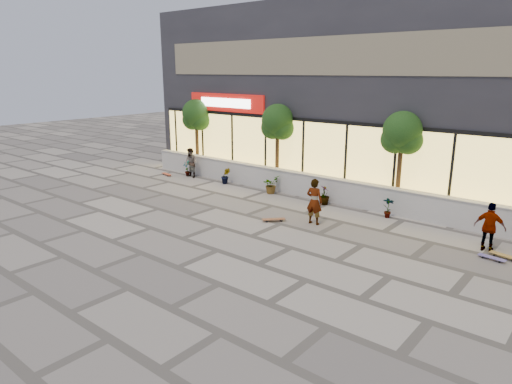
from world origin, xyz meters
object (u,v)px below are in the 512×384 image
Objects in this scene: tree_midwest at (278,124)px; skateboard_right_near at (504,256)px; tree_mideast at (402,135)px; skater_right_near at (490,227)px; skater_left at (191,163)px; tree_west at (196,117)px; skateboard_right_far at (492,258)px; skater_center at (314,201)px; skateboard_left at (167,174)px; skateboard_center at (274,219)px.

tree_midwest reaches higher than skateboard_right_near.
tree_mideast is 2.53× the size of skater_right_near.
skater_left is (-4.52, -1.40, -2.22)m from tree_midwest.
skateboard_right_far is at bearing -11.11° from tree_west.
tree_mideast is 4.54× the size of skateboard_right_near.
tree_midwest is at bearing -44.33° from skater_center.
skateboard_left is (-11.87, -1.92, -2.91)m from tree_mideast.
skater_center is at bearing -11.23° from skater_left.
tree_midwest is 5.05× the size of skateboard_center.
skateboard_right_far is (-0.25, -0.39, -0.01)m from skateboard_right_near.
tree_midwest is at bearing 176.56° from skateboard_right_near.
skateboard_right_near is at bearing -9.59° from tree_west.
skateboard_center is (-2.86, -4.36, -2.90)m from tree_mideast.
skater_right_near is at bearing 9.77° from skateboard_left.
skateboard_left is at bearing -161.93° from tree_midwest.
skater_left is at bearing -172.42° from tree_mideast.
skateboard_center is at bearing -26.77° from tree_west.
skater_left reaches higher than skateboard_left.
tree_west reaches higher than skateboard_center.
skateboard_center is at bearing -3.59° from skateboard_left.
skater_left is 8.24m from skateboard_center.
skater_left is 0.99× the size of skater_right_near.
skateboard_center is at bearing -162.36° from skateboard_right_far.
skater_left is (0.98, -1.40, -2.22)m from tree_west.
tree_midwest is 4.88× the size of skateboard_left.
skater_center is at bearing 2.08° from skateboard_left.
tree_mideast is 10.85m from skater_left.
skateboard_left is (-10.29, 1.72, -0.77)m from skater_center.
tree_west is 4.99× the size of skateboard_right_far.
tree_mideast is 4.51m from skater_center.
tree_west is 10.10m from skateboard_center.
tree_midwest reaches higher than skater_center.
skater_right_near is at bearing 163.13° from skateboard_right_near.
skateboard_center reaches higher than skateboard_right_near.
skater_right_near reaches higher than skateboard_right_far.
tree_midwest reaches higher than skateboard_center.
skateboard_center is (-6.82, -1.94, -0.69)m from skater_right_near.
tree_midwest and tree_mideast have the same top height.
tree_west is 4.88× the size of skateboard_left.
tree_mideast reaches higher than skateboard_left.
tree_west is at bearing -25.00° from skater_center.
tree_mideast is 2.55× the size of skater_left.
tree_midwest is 2.55× the size of skater_left.
tree_mideast is at bearing 9.85° from skateboard_center.
skateboard_left is at bearing -156.23° from skater_left.
skater_center is at bearing -17.39° from skateboard_center.
tree_midwest reaches higher than skater_right_near.
tree_midwest is 11.10m from skateboard_right_far.
skater_right_near reaches higher than skateboard_right_near.
skateboard_right_far is (10.25, -3.09, -2.91)m from tree_midwest.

